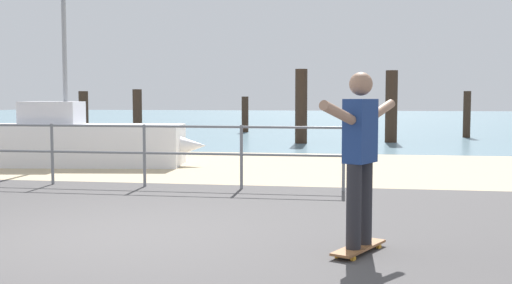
{
  "coord_description": "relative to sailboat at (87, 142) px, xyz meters",
  "views": [
    {
      "loc": [
        2.67,
        -6.14,
        1.51
      ],
      "look_at": [
        1.36,
        2.0,
        0.9
      ],
      "focal_mm": 43.45,
      "sensor_mm": 36.0,
      "label": 1
    }
  ],
  "objects": [
    {
      "name": "groyne_post_1",
      "position": [
        -1.69,
        7.76,
        0.36
      ],
      "size": [
        0.32,
        0.32,
        1.76
      ],
      "primitive_type": "cylinder",
      "color": "#332319",
      "rests_on": "ground"
    },
    {
      "name": "groyne_post_2",
      "position": [
        1.17,
        12.83,
        0.23
      ],
      "size": [
        0.29,
        0.29,
        1.51
      ],
      "primitive_type": "cylinder",
      "color": "#332319",
      "rests_on": "ground"
    },
    {
      "name": "groyne_post_3",
      "position": [
        4.03,
        7.05,
        0.67
      ],
      "size": [
        0.39,
        0.39,
        2.38
      ],
      "primitive_type": "cylinder",
      "color": "#332319",
      "rests_on": "ground"
    },
    {
      "name": "beach_strip",
      "position": [
        3.08,
        0.51,
        -0.52
      ],
      "size": [
        24.0,
        6.0,
        0.04
      ],
      "primitive_type": "cube",
      "color": "tan",
      "rests_on": "ground"
    },
    {
      "name": "groyne_post_5",
      "position": [
        9.74,
        10.82,
        0.33
      ],
      "size": [
        0.26,
        0.26,
        1.71
      ],
      "primitive_type": "cylinder",
      "color": "#332319",
      "rests_on": "ground"
    },
    {
      "name": "sea_surface",
      "position": [
        3.08,
        28.51,
        -0.52
      ],
      "size": [
        72.0,
        50.0,
        0.04
      ],
      "primitive_type": "cube",
      "color": "slate",
      "rests_on": "ground"
    },
    {
      "name": "sailboat",
      "position": [
        0.0,
        0.0,
        0.0
      ],
      "size": [
        5.05,
        1.97,
        5.11
      ],
      "color": "silver",
      "rests_on": "ground"
    },
    {
      "name": "railing_fence",
      "position": [
        0.68,
        -2.89,
        0.18
      ],
      "size": [
        9.82,
        0.05,
        1.05
      ],
      "color": "slate",
      "rests_on": "ground"
    },
    {
      "name": "skateboarder",
      "position": [
        5.79,
        -6.75,
        0.5
      ],
      "size": [
        0.72,
        1.34,
        1.65
      ],
      "color": "#26262B",
      "rests_on": "skateboard"
    },
    {
      "name": "groyne_post_4",
      "position": [
        6.88,
        7.92,
        0.65
      ],
      "size": [
        0.39,
        0.39,
        2.35
      ],
      "primitive_type": "cylinder",
      "color": "#332319",
      "rests_on": "ground"
    },
    {
      "name": "ground_plane",
      "position": [
        3.08,
        -7.49,
        -0.52
      ],
      "size": [
        24.0,
        10.0,
        0.04
      ],
      "primitive_type": "cube",
      "color": "#474444",
      "rests_on": "ground"
    },
    {
      "name": "groyne_post_0",
      "position": [
        -4.54,
        9.69,
        0.34
      ],
      "size": [
        0.36,
        0.36,
        1.71
      ],
      "primitive_type": "cylinder",
      "color": "#332319",
      "rests_on": "ground"
    },
    {
      "name": "skateboard",
      "position": [
        5.79,
        -6.75,
        -0.45
      ],
      "size": [
        0.53,
        0.81,
        0.08
      ],
      "color": "brown",
      "rests_on": "ground"
    }
  ]
}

